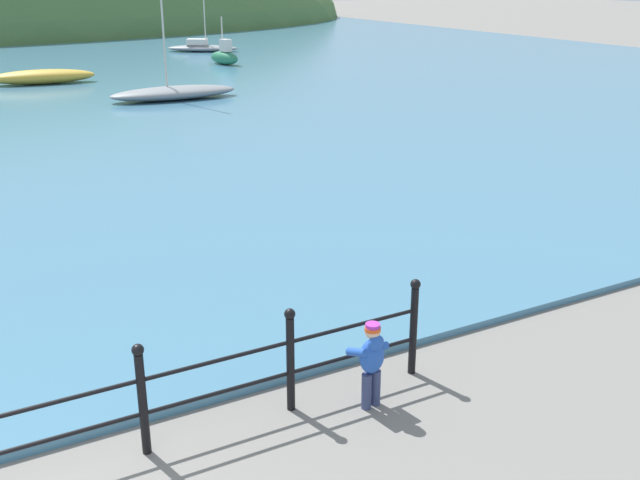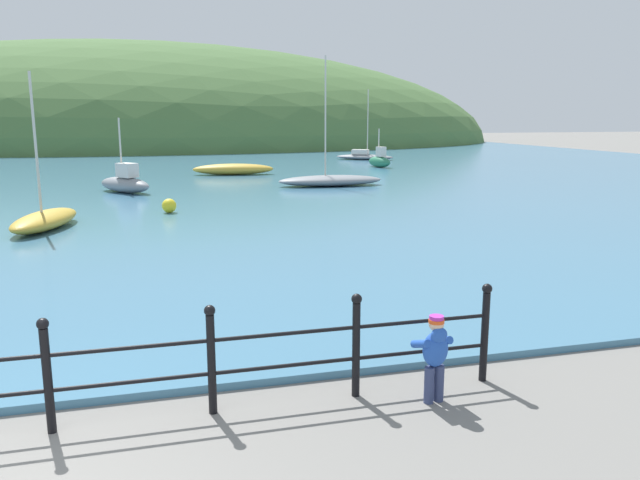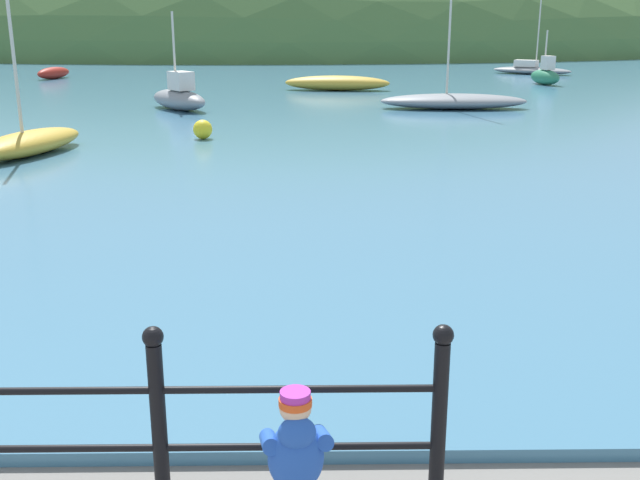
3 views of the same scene
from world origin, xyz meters
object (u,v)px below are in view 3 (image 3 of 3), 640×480
Objects in this scene: boat_white_sailboat at (28,142)px; boat_far_right at (545,75)px; boat_red_dinghy at (337,83)px; boat_nearest_quay at (454,101)px; boat_far_left at (531,69)px; boat_blue_hull at (179,97)px; child_in_coat at (296,460)px; boat_green_fishing at (54,73)px; mooring_buoy at (203,129)px.

boat_far_right is (16.08, 17.09, 0.14)m from boat_white_sailboat.
boat_red_dinghy is 0.78× the size of boat_nearest_quay.
boat_white_sailboat is at bearing -115.68° from boat_red_dinghy.
boat_far_left is 1.63× the size of boat_blue_hull.
child_in_coat is 0.18× the size of boat_nearest_quay.
boat_green_fishing is (-12.03, 32.99, -0.23)m from child_in_coat.
boat_white_sailboat is (-7.00, -14.57, -0.02)m from boat_red_dinghy.
boat_blue_hull is at bearing -57.72° from boat_green_fishing.
boat_white_sailboat is at bearing -141.94° from boat_nearest_quay.
boat_far_left is 10.59× the size of mooring_buoy.
child_in_coat is at bearing -109.35° from boat_far_right.
boat_blue_hull is 8.63m from boat_nearest_quay.
boat_far_right is (14.26, 9.06, 0.01)m from boat_blue_hull.
boat_far_right is (22.31, -3.70, 0.13)m from boat_green_fishing.
boat_blue_hull reaches higher than boat_red_dinghy.
boat_blue_hull is 0.53× the size of boat_nearest_quay.
boat_white_sailboat reaches higher than boat_red_dinghy.
boat_green_fishing is at bearing 170.59° from boat_far_right.
boat_blue_hull is 16.89m from boat_far_right.
boat_nearest_quay is 9.36m from mooring_buoy.
boat_blue_hull reaches higher than child_in_coat.
boat_far_left is (10.31, 8.95, -0.04)m from boat_red_dinghy.
boat_white_sailboat is 1.41× the size of boat_blue_hull.
boat_white_sailboat is 13.27m from boat_nearest_quay.
boat_white_sailboat is 1.83× the size of boat_far_right.
boat_nearest_quay is 10.54m from boat_far_right.
boat_red_dinghy is 9.42m from boat_far_right.
boat_blue_hull is (-15.50, -15.48, 0.14)m from boat_far_left.
boat_far_left is at bearing 65.88° from boat_nearest_quay.
boat_blue_hull is at bearing -128.45° from boat_red_dinghy.
child_in_coat is at bearing -107.89° from boat_far_left.
boat_far_right reaches higher than boat_green_fishing.
boat_nearest_quay reaches higher than boat_green_fishing.
boat_white_sailboat is 9.18× the size of mooring_buoy.
boat_white_sailboat reaches higher than child_in_coat.
boat_nearest_quay is at bearing 77.12° from child_in_coat.
boat_green_fishing is 0.83× the size of boat_blue_hull.
boat_far_right is at bearing -9.41° from boat_green_fishing.
boat_white_sailboat is 0.87× the size of boat_far_left.
boat_far_right is (-1.24, -6.42, 0.15)m from boat_far_left.
boat_far_left is at bearing 72.11° from child_in_coat.
boat_nearest_quay is at bearing 0.96° from boat_blue_hull.
child_in_coat is 2.21× the size of mooring_buoy.
mooring_buoy is at bearing 99.67° from child_in_coat.
boat_red_dinghy is 7.26m from boat_nearest_quay.
boat_far_right reaches higher than boat_red_dinghy.
boat_blue_hull is (8.06, -12.75, 0.12)m from boat_green_fishing.
boat_far_right reaches higher than child_in_coat.
boat_far_right reaches higher than mooring_buoy.
boat_blue_hull is (-3.97, 20.23, -0.11)m from child_in_coat.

